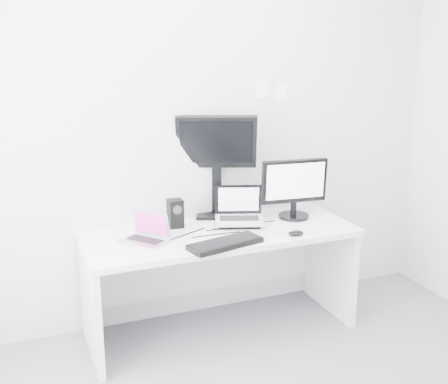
{
  "coord_description": "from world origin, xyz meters",
  "views": [
    {
      "loc": [
        -1.29,
        -2.06,
        1.97
      ],
      "look_at": [
        0.02,
        1.23,
        1.0
      ],
      "focal_mm": 45.6,
      "sensor_mm": 36.0,
      "label": 1
    }
  ],
  "objects": [
    {
      "name": "speaker",
      "position": [
        -0.25,
        1.44,
        0.83
      ],
      "size": [
        0.13,
        0.13,
        0.19
      ],
      "primitive_type": "cube",
      "rotation": [
        0.0,
        0.0,
        0.4
      ],
      "color": "black",
      "rests_on": "desk"
    },
    {
      "name": "macbook",
      "position": [
        -0.52,
        1.22,
        0.83
      ],
      "size": [
        0.33,
        0.34,
        0.2
      ],
      "primitive_type": "cube",
      "rotation": [
        0.0,
        0.0,
        -0.9
      ],
      "color": "#A9A8AD",
      "rests_on": "desk"
    },
    {
      "name": "dell_laptop",
      "position": [
        0.16,
        1.31,
        0.86
      ],
      "size": [
        0.39,
        0.35,
        0.27
      ],
      "primitive_type": "cube",
      "rotation": [
        0.0,
        0.0,
        -0.34
      ],
      "color": "silver",
      "rests_on": "desk"
    },
    {
      "name": "desk",
      "position": [
        0.0,
        1.25,
        0.36
      ],
      "size": [
        1.8,
        0.7,
        0.73
      ],
      "primitive_type": "cube",
      "color": "white",
      "rests_on": "ground"
    },
    {
      "name": "keyboard",
      "position": [
        -0.07,
        0.98,
        0.75
      ],
      "size": [
        0.5,
        0.27,
        0.03
      ],
      "primitive_type": "cube",
      "rotation": [
        0.0,
        0.0,
        0.23
      ],
      "color": "black",
      "rests_on": "desk"
    },
    {
      "name": "back_wall",
      "position": [
        0.0,
        1.6,
        1.35
      ],
      "size": [
        3.6,
        0.0,
        3.6
      ],
      "primitive_type": "plane",
      "rotation": [
        1.57,
        0.0,
        0.0
      ],
      "color": "silver",
      "rests_on": "ground"
    },
    {
      "name": "wall_note_0",
      "position": [
        0.45,
        1.59,
        1.62
      ],
      "size": [
        0.1,
        0.0,
        0.14
      ],
      "primitive_type": "cube",
      "color": "white",
      "rests_on": "back_wall"
    },
    {
      "name": "samsung_monitor",
      "position": [
        0.59,
        1.32,
        0.95
      ],
      "size": [
        0.49,
        0.26,
        0.43
      ],
      "primitive_type": "cube",
      "rotation": [
        0.0,
        0.0,
        -0.1
      ],
      "color": "black",
      "rests_on": "desk"
    },
    {
      "name": "mouse",
      "position": [
        0.42,
        0.98,
        0.75
      ],
      "size": [
        0.11,
        0.08,
        0.03
      ],
      "primitive_type": "ellipsoid",
      "rotation": [
        0.0,
        0.0,
        -0.14
      ],
      "color": "black",
      "rests_on": "desk"
    },
    {
      "name": "rear_monitor",
      "position": [
        0.09,
        1.55,
        1.11
      ],
      "size": [
        0.59,
        0.39,
        0.75
      ],
      "primitive_type": "cube",
      "rotation": [
        0.0,
        0.0,
        -0.38
      ],
      "color": "black",
      "rests_on": "desk"
    },
    {
      "name": "wall_note_1",
      "position": [
        0.6,
        1.59,
        1.58
      ],
      "size": [
        0.09,
        0.0,
        0.13
      ],
      "primitive_type": "cube",
      "color": "white",
      "rests_on": "back_wall"
    }
  ]
}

